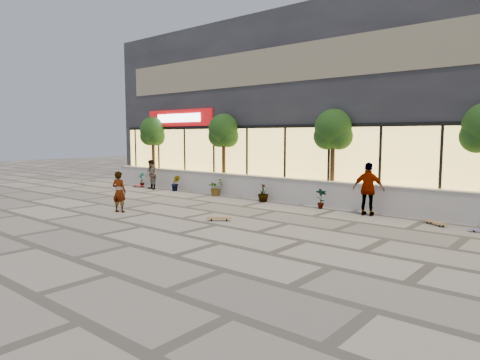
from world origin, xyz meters
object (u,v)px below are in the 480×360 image
Objects in this scene: tree_midwest at (224,133)px; skateboard_left at (139,186)px; skater_center at (119,192)px; skateboard_right_near at (435,222)px; tree_mideast at (333,132)px; skater_right_near at (368,189)px; tree_west at (153,133)px; skater_left at (151,175)px; skateboard_center at (219,218)px.

tree_midwest reaches higher than skateboard_left.
skater_center is 10.95m from skateboard_right_near.
tree_mideast is 11.44m from skateboard_left.
skater_right_near is at bearing -164.18° from skater_center.
tree_midwest is at bearing -102.70° from skater_center.
tree_mideast is 3.32m from skater_right_near.
skater_right_near is (13.68, -1.45, -2.04)m from tree_west.
skater_right_near is (11.82, 0.22, 0.16)m from skater_left.
tree_west is 5.50m from tree_midwest.
tree_midwest is 2.49× the size of skater_left.
skateboard_center is at bearing 41.65° from skater_right_near.
skater_left is at bearing -155.33° from tree_midwest.
skater_center is (6.31, -6.70, -2.22)m from tree_west.
skateboard_left is at bearing 118.94° from skateboard_center.
skateboard_left is at bearing -70.19° from tree_west.
skateboard_left is (-10.96, -1.50, -2.90)m from tree_mideast.
skateboard_left is at bearing -163.17° from tree_midwest.
skateboard_left is 1.07× the size of skateboard_right_near.
skater_right_near reaches higher than skater_left.
skater_left reaches higher than skater_center.
skateboard_center is (-3.43, -4.09, -0.87)m from skater_right_near.
skater_right_near reaches higher than skater_center.
skateboard_center is (8.39, -3.87, -0.70)m from skater_left.
tree_west is at bearing 180.00° from tree_mideast.
tree_mideast is (11.50, 0.00, 0.00)m from tree_west.
skateboard_center is 0.93× the size of skateboard_right_near.
tree_west is at bearing -154.92° from skateboard_right_near.
tree_midwest reaches higher than skateboard_right_near.
skater_left is (-9.63, -1.67, -2.20)m from tree_mideast.
skateboard_left is (-5.77, 5.20, -0.68)m from skater_center.
tree_midwest is 6.00m from tree_mideast.
skateboard_right_near is (14.13, 0.03, -0.70)m from skater_left.
skater_center is (-5.19, -6.70, -2.22)m from tree_mideast.
skateboard_center is 0.87× the size of skateboard_left.
skateboard_right_near is (9.69, 5.06, -0.68)m from skater_center.
skater_right_near is 2.44× the size of skateboard_center.
skater_left is 2.02× the size of skateboard_center.
skater_right_near is 5.40m from skateboard_center.
tree_mideast reaches higher than skater_left.
skater_right_near is at bearing -153.67° from skateboard_right_near.
skater_center is 9.05m from skater_right_near.
tree_west is at bearing -14.42° from skater_right_near.
skater_center is at bearing -46.69° from tree_west.
skater_center is at bearing -55.36° from skateboard_left.
skater_right_near is at bearing 13.44° from skater_left.
skater_left is (1.87, -1.67, -2.20)m from tree_west.
skateboard_center is at bearing 176.77° from skater_center.
tree_midwest is at bearing -157.94° from skateboard_right_near.
tree_west is at bearing 150.56° from skater_left.
tree_midwest reaches higher than skater_left.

